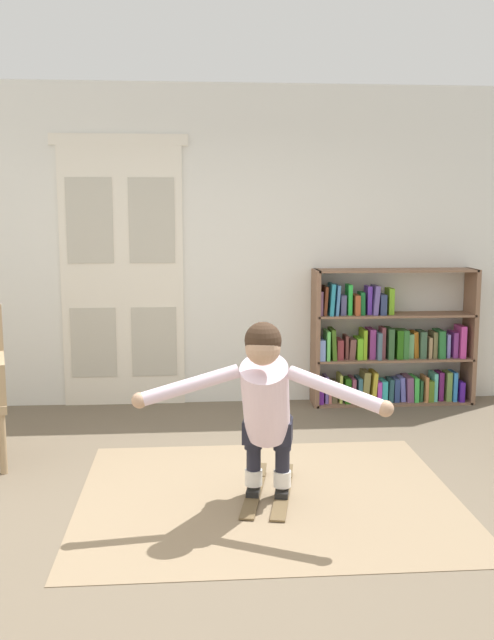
# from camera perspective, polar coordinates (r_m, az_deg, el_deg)

# --- Properties ---
(ground_plane) EXTENTS (7.20, 7.20, 0.00)m
(ground_plane) POSITION_cam_1_polar(r_m,az_deg,el_deg) (4.30, -0.42, -15.60)
(ground_plane) COLOR brown
(back_wall) EXTENTS (6.00, 0.10, 2.90)m
(back_wall) POSITION_cam_1_polar(r_m,az_deg,el_deg) (6.52, -2.07, 5.91)
(back_wall) COLOR silver
(back_wall) RESTS_ON ground
(double_door) EXTENTS (1.22, 0.05, 2.45)m
(double_door) POSITION_cam_1_polar(r_m,az_deg,el_deg) (6.51, -10.03, 3.83)
(double_door) COLOR silver
(double_door) RESTS_ON ground
(rug) EXTENTS (2.36, 1.99, 0.01)m
(rug) POSITION_cam_1_polar(r_m,az_deg,el_deg) (4.57, 1.69, -14.03)
(rug) COLOR #897357
(rug) RESTS_ON ground
(bookshelf) EXTENTS (1.50, 0.30, 1.25)m
(bookshelf) POSITION_cam_1_polar(r_m,az_deg,el_deg) (6.67, 11.23, -2.22)
(bookshelf) COLOR brown
(bookshelf) RESTS_ON ground
(skis_pair) EXTENTS (0.42, 0.81, 0.07)m
(skis_pair) POSITION_cam_1_polar(r_m,az_deg,el_deg) (4.59, 1.72, -13.67)
(skis_pair) COLOR brown
(skis_pair) RESTS_ON rug
(person_skier) EXTENTS (1.42, 0.80, 1.09)m
(person_skier) POSITION_cam_1_polar(r_m,az_deg,el_deg) (4.18, 1.49, -6.36)
(person_skier) COLOR white
(person_skier) RESTS_ON skis_pair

